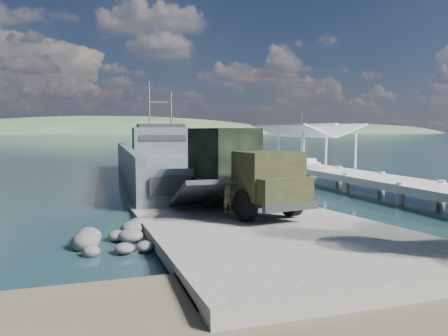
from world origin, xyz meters
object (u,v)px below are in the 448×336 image
(landing_craft, at_px, (176,170))
(sailboat_near, at_px, (301,166))
(military_truck, at_px, (237,168))
(sailboat_far, at_px, (306,164))
(pier, at_px, (309,162))
(soldier, at_px, (228,203))

(landing_craft, xyz_separation_m, sailboat_near, (16.33, 6.09, -0.54))
(landing_craft, bearing_deg, military_truck, -88.75)
(military_truck, relative_size, sailboat_far, 1.57)
(pier, xyz_separation_m, soldier, (-14.23, -18.54, -0.29))
(military_truck, bearing_deg, pier, 41.73)
(pier, height_order, sailboat_far, sailboat_far)
(soldier, relative_size, sailboat_far, 0.27)
(pier, xyz_separation_m, military_truck, (-12.72, -15.36, 1.02))
(sailboat_far, bearing_deg, sailboat_near, -124.94)
(landing_craft, relative_size, sailboat_far, 6.20)
(military_truck, xyz_separation_m, sailboat_near, (16.66, 24.28, -2.25))
(landing_craft, distance_m, sailboat_near, 17.44)
(military_truck, distance_m, sailboat_near, 29.53)
(military_truck, bearing_deg, sailboat_far, 46.91)
(military_truck, height_order, sailboat_far, sailboat_far)
(soldier, bearing_deg, pier, 28.24)
(soldier, bearing_deg, sailboat_far, 32.13)
(soldier, distance_m, sailboat_near, 32.94)
(landing_craft, bearing_deg, sailboat_far, 30.68)
(sailboat_far, bearing_deg, military_truck, -124.99)
(soldier, height_order, sailboat_far, sailboat_far)
(soldier, xyz_separation_m, sailboat_near, (18.17, 27.46, -0.94))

